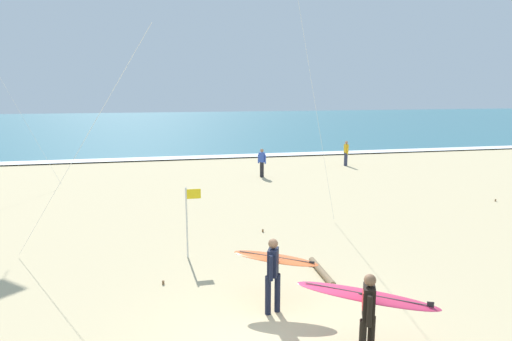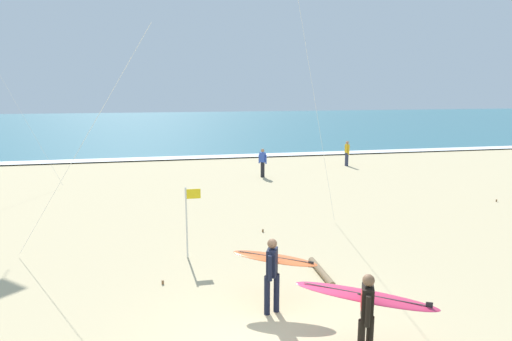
% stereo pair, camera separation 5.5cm
% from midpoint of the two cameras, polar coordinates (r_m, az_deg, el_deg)
% --- Properties ---
extents(ground_plane, '(160.00, 160.00, 0.00)m').
position_cam_midpoint_polar(ground_plane, '(9.04, 2.66, -21.60)').
color(ground_plane, '#CCB789').
extents(ocean_water, '(160.00, 60.00, 0.08)m').
position_cam_midpoint_polar(ocean_water, '(60.01, -10.12, 6.10)').
color(ocean_water, '#336B7A').
rests_on(ocean_water, ground).
extents(shoreline_foam, '(160.00, 1.44, 0.01)m').
position_cam_midpoint_polar(shoreline_foam, '(30.52, -8.14, 1.77)').
color(shoreline_foam, white).
rests_on(shoreline_foam, ocean_water).
extents(surfer_lead, '(2.59, 1.53, 1.71)m').
position_cam_midpoint_polar(surfer_lead, '(8.28, 14.46, -16.82)').
color(surfer_lead, black).
rests_on(surfer_lead, ground).
extents(surfer_trailing, '(1.97, 1.26, 1.71)m').
position_cam_midpoint_polar(surfer_trailing, '(9.62, 2.26, -12.48)').
color(surfer_trailing, black).
rests_on(surfer_trailing, ground).
extents(bystander_yellow_top, '(0.22, 0.50, 1.59)m').
position_cam_midpoint_polar(bystander_yellow_top, '(27.80, 11.82, 2.28)').
color(bystander_yellow_top, '#2D334C').
rests_on(bystander_yellow_top, ground).
extents(bystander_blue_top, '(0.40, 0.35, 1.59)m').
position_cam_midpoint_polar(bystander_blue_top, '(23.71, 0.72, 1.06)').
color(bystander_blue_top, black).
rests_on(bystander_blue_top, ground).
extents(lifeguard_flag, '(0.44, 0.05, 2.10)m').
position_cam_midpoint_polar(lifeguard_flag, '(12.49, -9.09, -5.95)').
color(lifeguard_flag, silver).
rests_on(lifeguard_flag, ground).
extents(driftwood_log, '(0.18, 1.61, 0.17)m').
position_cam_midpoint_polar(driftwood_log, '(11.77, 8.58, -13.14)').
color(driftwood_log, '#846B4C').
rests_on(driftwood_log, ground).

